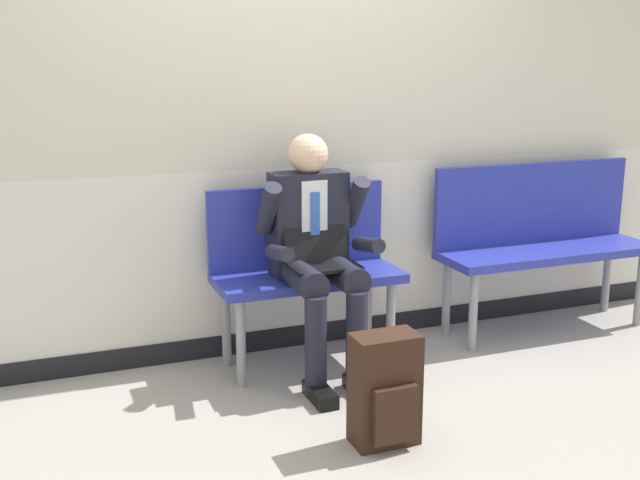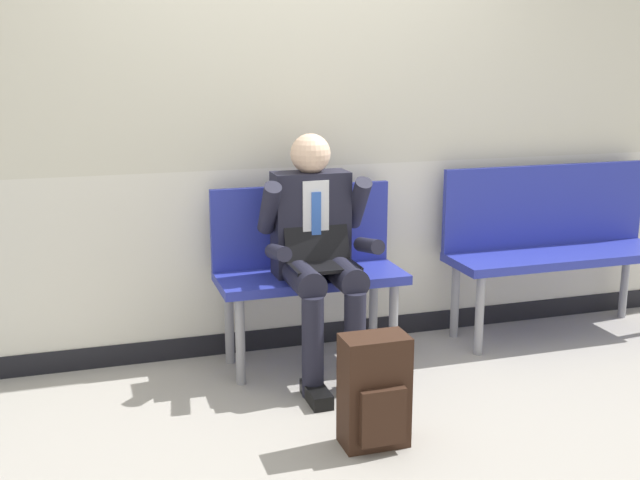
# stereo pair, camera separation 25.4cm
# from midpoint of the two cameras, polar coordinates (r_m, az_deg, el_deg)

# --- Properties ---
(ground_plane) EXTENTS (18.00, 18.00, 0.00)m
(ground_plane) POSITION_cam_midpoint_polar(r_m,az_deg,el_deg) (4.12, -1.70, -10.35)
(ground_plane) COLOR #9E9991
(station_wall) EXTENTS (6.97, 0.14, 2.62)m
(station_wall) POSITION_cam_midpoint_polar(r_m,az_deg,el_deg) (4.35, -4.46, 8.66)
(station_wall) COLOR beige
(station_wall) RESTS_ON ground
(bench_with_person) EXTENTS (1.01, 0.42, 0.97)m
(bench_with_person) POSITION_cam_midpoint_polar(r_m,az_deg,el_deg) (4.23, -2.93, -1.57)
(bench_with_person) COLOR #28339E
(bench_with_person) RESTS_ON ground
(bench_empty) EXTENTS (1.37, 0.42, 1.02)m
(bench_empty) POSITION_cam_midpoint_polar(r_m,az_deg,el_deg) (4.92, 14.47, 0.50)
(bench_empty) COLOR #28339E
(bench_empty) RESTS_ON ground
(person_seated) EXTENTS (0.57, 0.70, 1.27)m
(person_seated) POSITION_cam_midpoint_polar(r_m,az_deg,el_deg) (4.01, -2.05, -0.68)
(person_seated) COLOR #1E1E2D
(person_seated) RESTS_ON ground
(backpack) EXTENTS (0.29, 0.21, 0.50)m
(backpack) POSITION_cam_midpoint_polar(r_m,az_deg,el_deg) (3.43, 2.67, -11.03)
(backpack) COLOR #331E14
(backpack) RESTS_ON ground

